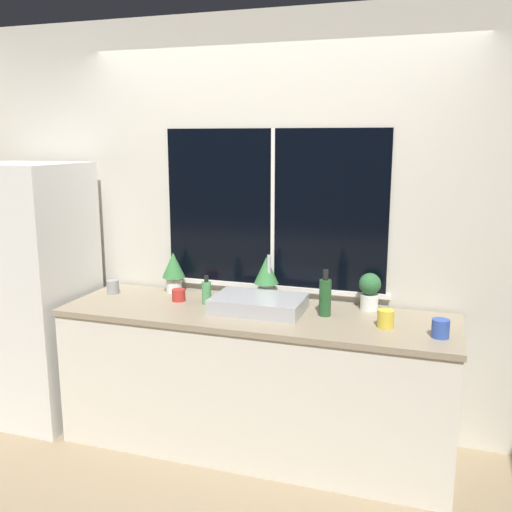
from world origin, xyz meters
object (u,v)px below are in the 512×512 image
at_px(potted_plant_left, 174,269).
at_px(mug_grey, 113,287).
at_px(mug_blue, 441,328).
at_px(sink, 259,304).
at_px(potted_plant_right, 370,290).
at_px(soap_bottle, 207,292).
at_px(bottle_tall, 325,297).
at_px(refrigerator, 32,293).
at_px(potted_plant_center, 266,274).
at_px(mug_red, 179,295).
at_px(mug_yellow, 386,319).

distance_m(potted_plant_left, mug_grey, 0.43).
bearing_deg(mug_blue, mug_grey, 173.99).
xyz_separation_m(sink, potted_plant_right, (0.64, 0.23, 0.08)).
xyz_separation_m(potted_plant_left, soap_bottle, (0.33, -0.20, -0.08)).
relative_size(soap_bottle, bottle_tall, 0.66).
relative_size(refrigerator, potted_plant_center, 6.08).
bearing_deg(mug_red, refrigerator, -173.42).
bearing_deg(mug_yellow, mug_blue, -15.56).
distance_m(bottle_tall, mug_red, 0.97).
bearing_deg(refrigerator, potted_plant_right, 7.84).
bearing_deg(bottle_tall, mug_grey, 178.48).
relative_size(refrigerator, potted_plant_left, 6.38).
height_order(mug_red, mug_blue, mug_blue).
bearing_deg(mug_yellow, mug_red, 175.00).
bearing_deg(potted_plant_left, mug_grey, -156.76).
xyz_separation_m(potted_plant_center, soap_bottle, (-0.34, -0.20, -0.10)).
bearing_deg(mug_yellow, potted_plant_center, 158.93).
height_order(soap_bottle, mug_yellow, soap_bottle).
bearing_deg(mug_yellow, soap_bottle, 174.54).
distance_m(potted_plant_center, mug_red, 0.59).
height_order(soap_bottle, mug_grey, soap_bottle).
bearing_deg(mug_yellow, sink, 174.65).
bearing_deg(bottle_tall, potted_plant_left, 169.50).
xyz_separation_m(refrigerator, soap_bottle, (1.26, 0.11, 0.08)).
relative_size(sink, potted_plant_center, 1.90).
relative_size(potted_plant_left, potted_plant_center, 0.95).
distance_m(potted_plant_center, mug_grey, 1.06).
relative_size(sink, bottle_tall, 1.96).
bearing_deg(mug_blue, refrigerator, 178.37).
relative_size(potted_plant_right, bottle_tall, 0.82).
distance_m(refrigerator, bottle_tall, 2.03).
height_order(mug_blue, mug_grey, mug_blue).
relative_size(refrigerator, mug_grey, 19.10).
bearing_deg(soap_bottle, potted_plant_left, 148.83).
height_order(refrigerator, mug_grey, refrigerator).
distance_m(potted_plant_center, mug_yellow, 0.86).
distance_m(mug_blue, mug_yellow, 0.30).
xyz_separation_m(potted_plant_left, bottle_tall, (1.09, -0.20, -0.04)).
distance_m(refrigerator, sink, 1.62).
bearing_deg(potted_plant_center, soap_bottle, -149.58).
xyz_separation_m(potted_plant_right, soap_bottle, (-1.00, -0.20, -0.05)).
distance_m(bottle_tall, mug_yellow, 0.38).
distance_m(potted_plant_center, mug_blue, 1.16).
relative_size(potted_plant_center, mug_red, 3.35).
bearing_deg(potted_plant_right, mug_blue, -42.50).
distance_m(sink, potted_plant_right, 0.69).
height_order(potted_plant_center, mug_blue, potted_plant_center).
distance_m(potted_plant_center, potted_plant_right, 0.67).
bearing_deg(mug_yellow, mug_grey, 175.57).
distance_m(soap_bottle, bottle_tall, 0.77).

